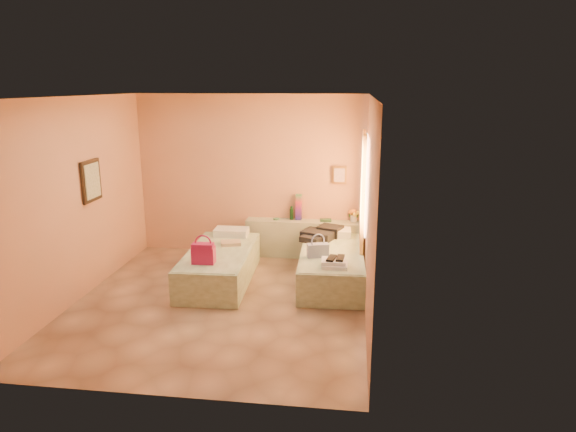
{
  "coord_description": "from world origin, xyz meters",
  "views": [
    {
      "loc": [
        1.79,
        -6.47,
        2.96
      ],
      "look_at": [
        0.84,
        0.85,
        1.05
      ],
      "focal_mm": 32.0,
      "sensor_mm": 36.0,
      "label": 1
    }
  ],
  "objects_px": {
    "magenta_handbag": "(204,253)",
    "blue_handbag": "(318,250)",
    "bed_right": "(332,266)",
    "green_book": "(326,220)",
    "flower_vase": "(354,214)",
    "towel_stack": "(335,263)",
    "headboard_ledge": "(305,239)",
    "bed_left": "(220,266)",
    "water_bottle": "(291,213)"
  },
  "relations": [
    {
      "from": "bed_right",
      "to": "green_book",
      "type": "height_order",
      "value": "green_book"
    },
    {
      "from": "green_book",
      "to": "magenta_handbag",
      "type": "distance_m",
      "value": 2.53
    },
    {
      "from": "flower_vase",
      "to": "blue_handbag",
      "type": "distance_m",
      "value": 1.6
    },
    {
      "from": "magenta_handbag",
      "to": "towel_stack",
      "type": "height_order",
      "value": "magenta_handbag"
    },
    {
      "from": "magenta_handbag",
      "to": "bed_right",
      "type": "bearing_deg",
      "value": 21.66
    },
    {
      "from": "flower_vase",
      "to": "towel_stack",
      "type": "height_order",
      "value": "flower_vase"
    },
    {
      "from": "magenta_handbag",
      "to": "blue_handbag",
      "type": "xyz_separation_m",
      "value": [
        1.58,
        0.48,
        -0.05
      ]
    },
    {
      "from": "bed_right",
      "to": "water_bottle",
      "type": "distance_m",
      "value": 1.52
    },
    {
      "from": "flower_vase",
      "to": "magenta_handbag",
      "type": "height_order",
      "value": "flower_vase"
    },
    {
      "from": "flower_vase",
      "to": "towel_stack",
      "type": "distance_m",
      "value": 1.93
    },
    {
      "from": "headboard_ledge",
      "to": "magenta_handbag",
      "type": "bearing_deg",
      "value": -122.92
    },
    {
      "from": "green_book",
      "to": "blue_handbag",
      "type": "relative_size",
      "value": 0.63
    },
    {
      "from": "bed_left",
      "to": "bed_right",
      "type": "relative_size",
      "value": 1.0
    },
    {
      "from": "green_book",
      "to": "blue_handbag",
      "type": "distance_m",
      "value": 1.48
    },
    {
      "from": "bed_left",
      "to": "green_book",
      "type": "xyz_separation_m",
      "value": [
        1.54,
        1.36,
        0.42
      ]
    },
    {
      "from": "bed_left",
      "to": "bed_right",
      "type": "bearing_deg",
      "value": 4.36
    },
    {
      "from": "headboard_ledge",
      "to": "blue_handbag",
      "type": "bearing_deg",
      "value": -77.1
    },
    {
      "from": "bed_right",
      "to": "headboard_ledge",
      "type": "bearing_deg",
      "value": 112.61
    },
    {
      "from": "towel_stack",
      "to": "bed_left",
      "type": "bearing_deg",
      "value": 164.05
    },
    {
      "from": "bed_right",
      "to": "flower_vase",
      "type": "distance_m",
      "value": 1.35
    },
    {
      "from": "green_book",
      "to": "towel_stack",
      "type": "xyz_separation_m",
      "value": [
        0.24,
        -1.87,
        -0.12
      ]
    },
    {
      "from": "headboard_ledge",
      "to": "flower_vase",
      "type": "distance_m",
      "value": 0.96
    },
    {
      "from": "bed_right",
      "to": "towel_stack",
      "type": "xyz_separation_m",
      "value": [
        0.07,
        -0.7,
        0.3
      ]
    },
    {
      "from": "flower_vase",
      "to": "blue_handbag",
      "type": "relative_size",
      "value": 0.84
    },
    {
      "from": "bed_left",
      "to": "towel_stack",
      "type": "relative_size",
      "value": 5.71
    },
    {
      "from": "bed_right",
      "to": "green_book",
      "type": "xyz_separation_m",
      "value": [
        -0.16,
        1.18,
        0.42
      ]
    },
    {
      "from": "blue_handbag",
      "to": "magenta_handbag",
      "type": "bearing_deg",
      "value": -178.92
    },
    {
      "from": "headboard_ledge",
      "to": "magenta_handbag",
      "type": "xyz_separation_m",
      "value": [
        -1.25,
        -1.92,
        0.32
      ]
    },
    {
      "from": "flower_vase",
      "to": "green_book",
      "type": "bearing_deg",
      "value": -176.74
    },
    {
      "from": "bed_left",
      "to": "towel_stack",
      "type": "bearing_deg",
      "value": -17.93
    },
    {
      "from": "blue_handbag",
      "to": "flower_vase",
      "type": "bearing_deg",
      "value": 55.6
    },
    {
      "from": "magenta_handbag",
      "to": "blue_handbag",
      "type": "bearing_deg",
      "value": 14.81
    },
    {
      "from": "green_book",
      "to": "headboard_ledge",
      "type": "bearing_deg",
      "value": 179.17
    },
    {
      "from": "headboard_ledge",
      "to": "blue_handbag",
      "type": "xyz_separation_m",
      "value": [
        0.33,
        -1.45,
        0.27
      ]
    },
    {
      "from": "headboard_ledge",
      "to": "bed_left",
      "type": "bearing_deg",
      "value": -131.42
    },
    {
      "from": "bed_left",
      "to": "water_bottle",
      "type": "relative_size",
      "value": 8.75
    },
    {
      "from": "bed_right",
      "to": "blue_handbag",
      "type": "height_order",
      "value": "blue_handbag"
    },
    {
      "from": "green_book",
      "to": "water_bottle",
      "type": "bearing_deg",
      "value": 172.05
    },
    {
      "from": "green_book",
      "to": "towel_stack",
      "type": "distance_m",
      "value": 1.89
    },
    {
      "from": "headboard_ledge",
      "to": "towel_stack",
      "type": "distance_m",
      "value": 1.95
    },
    {
      "from": "headboard_ledge",
      "to": "bed_right",
      "type": "xyz_separation_m",
      "value": [
        0.52,
        -1.15,
        -0.08
      ]
    },
    {
      "from": "green_book",
      "to": "magenta_handbag",
      "type": "xyz_separation_m",
      "value": [
        -1.61,
        -1.95,
        -0.02
      ]
    },
    {
      "from": "bed_right",
      "to": "towel_stack",
      "type": "relative_size",
      "value": 5.71
    },
    {
      "from": "water_bottle",
      "to": "flower_vase",
      "type": "bearing_deg",
      "value": 0.01
    },
    {
      "from": "bed_left",
      "to": "magenta_handbag",
      "type": "distance_m",
      "value": 0.71
    },
    {
      "from": "bed_left",
      "to": "green_book",
      "type": "distance_m",
      "value": 2.1
    },
    {
      "from": "bed_right",
      "to": "water_bottle",
      "type": "bearing_deg",
      "value": 120.5
    },
    {
      "from": "flower_vase",
      "to": "blue_handbag",
      "type": "height_order",
      "value": "flower_vase"
    },
    {
      "from": "headboard_ledge",
      "to": "magenta_handbag",
      "type": "height_order",
      "value": "magenta_handbag"
    },
    {
      "from": "bed_right",
      "to": "blue_handbag",
      "type": "relative_size",
      "value": 6.44
    }
  ]
}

